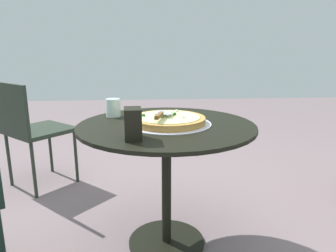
{
  "coord_description": "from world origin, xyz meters",
  "views": [
    {
      "loc": [
        0.11,
        1.52,
        1.05
      ],
      "look_at": [
        -0.01,
        0.0,
        0.67
      ],
      "focal_mm": 33.34,
      "sensor_mm": 36.0,
      "label": 1
    }
  ],
  "objects_px": {
    "pizza_on_tray": "(168,120)",
    "patio_chair_far": "(30,126)",
    "pizza_server": "(161,114)",
    "patio_table": "(166,151)",
    "napkin_dispenser": "(133,124)",
    "drinking_cup": "(113,108)"
  },
  "relations": [
    {
      "from": "pizza_on_tray",
      "to": "patio_chair_far",
      "type": "xyz_separation_m",
      "value": [
        0.97,
        -0.81,
        -0.21
      ]
    },
    {
      "from": "pizza_on_tray",
      "to": "pizza_server",
      "type": "relative_size",
      "value": 2.03
    },
    {
      "from": "patio_table",
      "to": "napkin_dispenser",
      "type": "distance_m",
      "value": 0.37
    },
    {
      "from": "pizza_on_tray",
      "to": "drinking_cup",
      "type": "xyz_separation_m",
      "value": [
        0.29,
        -0.2,
        0.03
      ]
    },
    {
      "from": "drinking_cup",
      "to": "napkin_dispenser",
      "type": "height_order",
      "value": "napkin_dispenser"
    },
    {
      "from": "pizza_server",
      "to": "napkin_dispenser",
      "type": "height_order",
      "value": "napkin_dispenser"
    },
    {
      "from": "napkin_dispenser",
      "to": "pizza_server",
      "type": "bearing_deg",
      "value": -34.57
    },
    {
      "from": "drinking_cup",
      "to": "patio_chair_far",
      "type": "distance_m",
      "value": 0.95
    },
    {
      "from": "pizza_server",
      "to": "patio_chair_far",
      "type": "distance_m",
      "value": 1.29
    },
    {
      "from": "pizza_server",
      "to": "drinking_cup",
      "type": "distance_m",
      "value": 0.35
    },
    {
      "from": "pizza_on_tray",
      "to": "drinking_cup",
      "type": "relative_size",
      "value": 4.39
    },
    {
      "from": "patio_table",
      "to": "patio_chair_far",
      "type": "distance_m",
      "value": 1.26
    },
    {
      "from": "patio_table",
      "to": "drinking_cup",
      "type": "xyz_separation_m",
      "value": [
        0.28,
        -0.2,
        0.2
      ]
    },
    {
      "from": "patio_table",
      "to": "drinking_cup",
      "type": "height_order",
      "value": "drinking_cup"
    },
    {
      "from": "patio_table",
      "to": "napkin_dispenser",
      "type": "bearing_deg",
      "value": 58.35
    },
    {
      "from": "pizza_server",
      "to": "napkin_dispenser",
      "type": "distance_m",
      "value": 0.25
    },
    {
      "from": "patio_chair_far",
      "to": "drinking_cup",
      "type": "bearing_deg",
      "value": 138.05
    },
    {
      "from": "pizza_server",
      "to": "patio_table",
      "type": "bearing_deg",
      "value": -123.76
    },
    {
      "from": "pizza_server",
      "to": "napkin_dispenser",
      "type": "xyz_separation_m",
      "value": [
        0.13,
        0.22,
        0.01
      ]
    },
    {
      "from": "pizza_on_tray",
      "to": "napkin_dispenser",
      "type": "relative_size",
      "value": 3.32
    },
    {
      "from": "drinking_cup",
      "to": "patio_chair_far",
      "type": "relative_size",
      "value": 0.12
    },
    {
      "from": "pizza_on_tray",
      "to": "pizza_server",
      "type": "height_order",
      "value": "pizza_server"
    }
  ]
}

